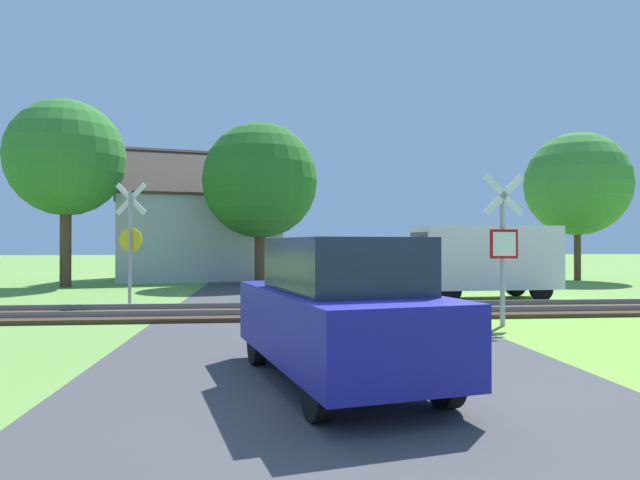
{
  "coord_description": "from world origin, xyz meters",
  "views": [
    {
      "loc": [
        -0.94,
        -6.11,
        1.71
      ],
      "look_at": [
        0.5,
        8.59,
        1.8
      ],
      "focal_mm": 32.0,
      "sensor_mm": 36.0,
      "label": 1
    }
  ],
  "objects_px": {
    "tree_left": "(66,158)",
    "tree_center": "(260,181)",
    "house": "(196,234)",
    "mail_truck": "(479,259)",
    "crossing_sign_far": "(130,236)",
    "stop_sign_near": "(503,243)",
    "tree_far": "(577,184)",
    "parked_car": "(338,311)"
  },
  "relations": [
    {
      "from": "tree_far",
      "to": "parked_car",
      "type": "relative_size",
      "value": 1.61
    },
    {
      "from": "house",
      "to": "tree_left",
      "type": "distance_m",
      "value": 7.0
    },
    {
      "from": "tree_left",
      "to": "tree_far",
      "type": "height_order",
      "value": "tree_left"
    },
    {
      "from": "crossing_sign_far",
      "to": "parked_car",
      "type": "height_order",
      "value": "crossing_sign_far"
    },
    {
      "from": "tree_left",
      "to": "parked_car",
      "type": "relative_size",
      "value": 1.72
    },
    {
      "from": "crossing_sign_far",
      "to": "house",
      "type": "bearing_deg",
      "value": 101.52
    },
    {
      "from": "house",
      "to": "mail_truck",
      "type": "height_order",
      "value": "house"
    },
    {
      "from": "crossing_sign_far",
      "to": "house",
      "type": "distance_m",
      "value": 11.99
    },
    {
      "from": "stop_sign_near",
      "to": "mail_truck",
      "type": "relative_size",
      "value": 0.63
    },
    {
      "from": "stop_sign_near",
      "to": "tree_far",
      "type": "distance_m",
      "value": 17.0
    },
    {
      "from": "tree_left",
      "to": "tree_far",
      "type": "distance_m",
      "value": 22.31
    },
    {
      "from": "crossing_sign_far",
      "to": "tree_far",
      "type": "height_order",
      "value": "tree_far"
    },
    {
      "from": "mail_truck",
      "to": "parked_car",
      "type": "height_order",
      "value": "mail_truck"
    },
    {
      "from": "house",
      "to": "mail_truck",
      "type": "distance_m",
      "value": 14.59
    },
    {
      "from": "tree_left",
      "to": "parked_car",
      "type": "xyz_separation_m",
      "value": [
        8.65,
        -16.3,
        -4.16
      ]
    },
    {
      "from": "crossing_sign_far",
      "to": "tree_center",
      "type": "relative_size",
      "value": 0.5
    },
    {
      "from": "stop_sign_near",
      "to": "mail_truck",
      "type": "height_order",
      "value": "stop_sign_near"
    },
    {
      "from": "house",
      "to": "mail_truck",
      "type": "relative_size",
      "value": 1.72
    },
    {
      "from": "tree_left",
      "to": "house",
      "type": "bearing_deg",
      "value": 44.78
    },
    {
      "from": "tree_center",
      "to": "tree_far",
      "type": "bearing_deg",
      "value": 5.97
    },
    {
      "from": "crossing_sign_far",
      "to": "tree_left",
      "type": "distance_m",
      "value": 9.14
    },
    {
      "from": "mail_truck",
      "to": "parked_car",
      "type": "bearing_deg",
      "value": 147.24
    },
    {
      "from": "stop_sign_near",
      "to": "tree_left",
      "type": "height_order",
      "value": "tree_left"
    },
    {
      "from": "stop_sign_near",
      "to": "mail_truck",
      "type": "xyz_separation_m",
      "value": [
        1.65,
        5.57,
        -0.49
      ]
    },
    {
      "from": "stop_sign_near",
      "to": "mail_truck",
      "type": "distance_m",
      "value": 5.83
    },
    {
      "from": "house",
      "to": "tree_far",
      "type": "bearing_deg",
      "value": -21.51
    },
    {
      "from": "stop_sign_near",
      "to": "parked_car",
      "type": "height_order",
      "value": "stop_sign_near"
    },
    {
      "from": "tree_left",
      "to": "mail_truck",
      "type": "xyz_separation_m",
      "value": [
        14.31,
        -6.3,
        -3.82
      ]
    },
    {
      "from": "crossing_sign_far",
      "to": "tree_left",
      "type": "height_order",
      "value": "tree_left"
    },
    {
      "from": "parked_car",
      "to": "crossing_sign_far",
      "type": "bearing_deg",
      "value": 104.13
    },
    {
      "from": "stop_sign_near",
      "to": "tree_center",
      "type": "distance_m",
      "value": 13.51
    },
    {
      "from": "mail_truck",
      "to": "parked_car",
      "type": "relative_size",
      "value": 1.17
    },
    {
      "from": "parked_car",
      "to": "house",
      "type": "bearing_deg",
      "value": 88.43
    },
    {
      "from": "stop_sign_near",
      "to": "house",
      "type": "xyz_separation_m",
      "value": [
        -8.14,
        16.35,
        0.43
      ]
    },
    {
      "from": "tree_center",
      "to": "mail_truck",
      "type": "bearing_deg",
      "value": -44.85
    },
    {
      "from": "tree_left",
      "to": "tree_center",
      "type": "bearing_deg",
      "value": 2.96
    },
    {
      "from": "stop_sign_near",
      "to": "tree_center",
      "type": "xyz_separation_m",
      "value": [
        -5.08,
        12.26,
        2.56
      ]
    },
    {
      "from": "mail_truck",
      "to": "stop_sign_near",
      "type": "bearing_deg",
      "value": 160.27
    },
    {
      "from": "parked_car",
      "to": "tree_left",
      "type": "bearing_deg",
      "value": 105.15
    },
    {
      "from": "tree_left",
      "to": "tree_center",
      "type": "distance_m",
      "value": 7.63
    },
    {
      "from": "house",
      "to": "tree_far",
      "type": "height_order",
      "value": "tree_far"
    },
    {
      "from": "tree_center",
      "to": "crossing_sign_far",
      "type": "bearing_deg",
      "value": -113.35
    }
  ]
}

